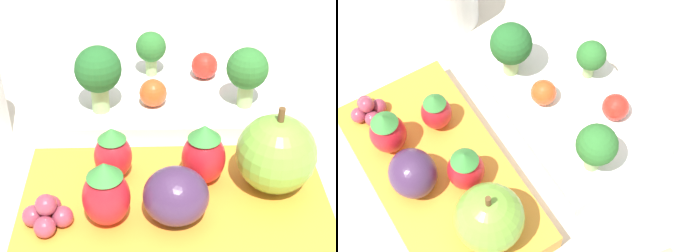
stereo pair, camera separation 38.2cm
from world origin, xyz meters
The scene contains 14 objects.
ground_plane centered at (0.00, 0.00, 0.00)m, with size 4.00×4.00×0.00m, color beige.
bento_box_savoury centered at (-0.01, 0.07, 0.01)m, with size 0.21×0.13×0.02m.
bento_box_fruit centered at (0.01, -0.07, 0.01)m, with size 0.23×0.13×0.03m.
broccoli_floret_0 centered at (-0.06, 0.04, 0.06)m, with size 0.04×0.04×0.06m.
broccoli_floret_1 centered at (-0.02, 0.11, 0.05)m, with size 0.03×0.03×0.05m.
broccoli_floret_2 centered at (0.07, 0.05, 0.06)m, with size 0.04×0.04×0.06m.
cherry_tomato_0 centered at (-0.01, 0.05, 0.04)m, with size 0.03×0.03×0.03m.
cherry_tomato_1 centered at (0.03, 0.10, 0.04)m, with size 0.03×0.03×0.03m.
apple centered at (0.08, -0.06, 0.05)m, with size 0.06×0.06×0.07m.
strawberry_0 centered at (-0.04, -0.05, 0.05)m, with size 0.03×0.03×0.04m.
strawberry_1 centered at (-0.04, -0.10, 0.05)m, with size 0.03×0.03×0.05m.
strawberry_2 centered at (0.03, -0.05, 0.05)m, with size 0.03×0.03×0.05m.
plum centered at (0.01, -0.10, 0.05)m, with size 0.05×0.04×0.04m.
grape_cluster centered at (-0.08, -0.10, 0.03)m, with size 0.04×0.04×0.03m.
Camera 1 is at (0.01, -0.38, 0.31)m, focal length 60.00 mm.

